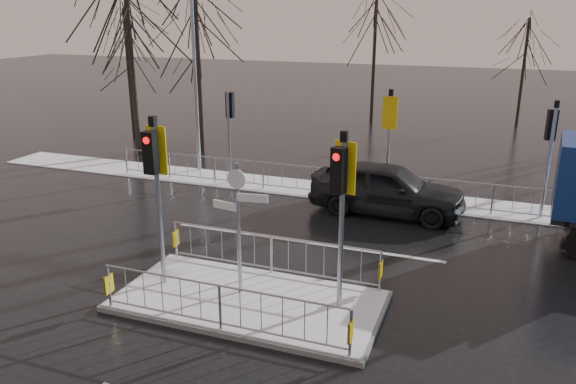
% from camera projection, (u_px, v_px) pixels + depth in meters
% --- Properties ---
extents(ground, '(120.00, 120.00, 0.00)m').
position_uv_depth(ground, '(249.00, 303.00, 12.73)').
color(ground, black).
rests_on(ground, ground).
extents(snow_verge, '(30.00, 2.00, 0.04)m').
position_uv_depth(snow_verge, '(346.00, 193.00, 20.39)').
color(snow_verge, white).
rests_on(snow_verge, ground).
extents(lane_markings, '(8.00, 11.38, 0.01)m').
position_uv_depth(lane_markings, '(243.00, 310.00, 12.43)').
color(lane_markings, silver).
rests_on(lane_markings, ground).
extents(traffic_island, '(6.00, 3.04, 4.15)m').
position_uv_depth(traffic_island, '(248.00, 288.00, 12.62)').
color(traffic_island, '#61615D').
rests_on(traffic_island, ground).
extents(far_kerb_fixtures, '(18.00, 0.65, 3.83)m').
position_uv_depth(far_kerb_fixtures, '(351.00, 171.00, 19.53)').
color(far_kerb_fixtures, '#8F939C').
rests_on(far_kerb_fixtures, ground).
extents(car_far_lane, '(5.04, 2.20, 1.69)m').
position_uv_depth(car_far_lane, '(387.00, 188.00, 18.17)').
color(car_far_lane, black).
rests_on(car_far_lane, ground).
extents(tree_near_a, '(4.75, 4.75, 8.97)m').
position_uv_depth(tree_near_a, '(128.00, 16.00, 24.13)').
color(tree_near_a, black).
rests_on(tree_near_a, ground).
extents(tree_near_b, '(4.00, 4.00, 7.55)m').
position_uv_depth(tree_near_b, '(197.00, 39.00, 24.94)').
color(tree_near_b, black).
rests_on(tree_near_b, ground).
extents(tree_near_c, '(3.50, 3.50, 6.61)m').
position_uv_depth(tree_near_c, '(127.00, 50.00, 27.52)').
color(tree_near_c, black).
rests_on(tree_near_c, ground).
extents(tree_far_a, '(3.75, 3.75, 7.08)m').
position_uv_depth(tree_far_a, '(375.00, 39.00, 31.53)').
color(tree_far_a, black).
rests_on(tree_far_a, ground).
extents(tree_far_b, '(3.25, 3.25, 6.14)m').
position_uv_depth(tree_far_b, '(525.00, 52.00, 30.86)').
color(tree_far_b, black).
rests_on(tree_far_b, ground).
extents(street_lamp_left, '(1.25, 0.18, 8.20)m').
position_uv_depth(street_lamp_left, '(196.00, 60.00, 21.95)').
color(street_lamp_left, '#8F939C').
rests_on(street_lamp_left, ground).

